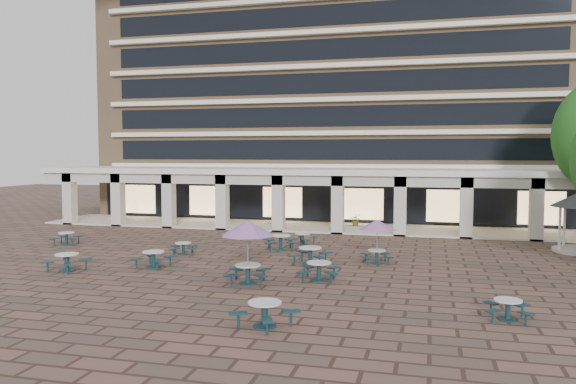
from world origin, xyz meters
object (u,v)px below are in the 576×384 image
(picnic_table_1, at_px, (67,261))
(planter_left, at_px, (275,224))
(picnic_table_2, at_px, (265,312))
(planter_right, at_px, (356,225))

(picnic_table_1, xyz_separation_m, planter_left, (5.73, 15.83, -0.07))
(picnic_table_2, relative_size, planter_left, 1.49)
(picnic_table_2, xyz_separation_m, planter_left, (-5.74, 21.68, -0.07))
(picnic_table_1, relative_size, planter_left, 1.32)
(picnic_table_1, relative_size, picnic_table_2, 0.89)
(picnic_table_1, xyz_separation_m, picnic_table_2, (11.47, -5.85, 0.00))
(picnic_table_2, bearing_deg, picnic_table_1, 176.57)
(picnic_table_2, relative_size, planter_right, 1.49)
(picnic_table_1, distance_m, planter_right, 19.60)
(planter_left, bearing_deg, picnic_table_1, -109.89)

